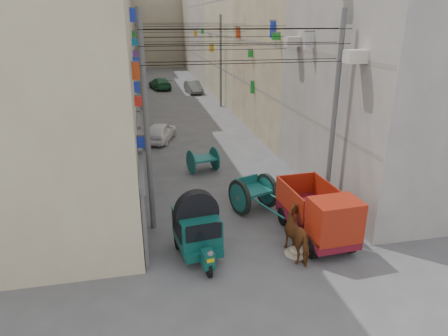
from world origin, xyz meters
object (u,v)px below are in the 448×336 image
object	(u,v)px
horse	(300,234)
distant_car_green	(160,83)
tonga_cart	(253,193)
second_cart	(203,160)
mini_truck	(322,219)
auto_rickshaw	(197,227)
distant_car_grey	(193,87)
distant_car_white	(160,132)
feed_sack	(297,250)

from	to	relation	value
horse	distant_car_green	xyz separation A→B (m)	(-2.50, 36.02, -0.15)
tonga_cart	second_cart	bearing A→B (deg)	85.97
tonga_cart	mini_truck	world-z (taller)	mini_truck
distant_car_green	second_cart	bearing A→B (deg)	79.88
second_cart	horse	world-z (taller)	horse
mini_truck	distant_car_green	xyz separation A→B (m)	(-3.53, 35.44, -0.34)
auto_rickshaw	distant_car_green	xyz separation A→B (m)	(0.90, 35.29, -0.42)
distant_car_grey	horse	bearing A→B (deg)	-96.94
mini_truck	distant_car_white	bearing A→B (deg)	105.53
tonga_cart	horse	bearing A→B (deg)	-100.01
mini_truck	horse	distance (m)	1.20
horse	mini_truck	bearing A→B (deg)	-155.86
tonga_cart	distant_car_white	xyz separation A→B (m)	(-3.19, 11.21, -0.15)
second_cart	feed_sack	distance (m)	8.75
auto_rickshaw	mini_truck	world-z (taller)	mini_truck
auto_rickshaw	tonga_cart	bearing A→B (deg)	39.16
auto_rickshaw	tonga_cart	distance (m)	4.06
horse	distant_car_white	bearing A→B (deg)	-80.66
mini_truck	feed_sack	size ratio (longest dim) A/B	6.81
second_cart	distant_car_grey	world-z (taller)	distant_car_grey
second_cart	distant_car_green	world-z (taller)	distant_car_green
second_cart	horse	size ratio (longest dim) A/B	0.90
distant_car_grey	mini_truck	bearing A→B (deg)	-95.13
auto_rickshaw	horse	size ratio (longest dim) A/B	1.40
mini_truck	feed_sack	xyz separation A→B (m)	(-1.04, -0.49, -0.85)
tonga_cart	feed_sack	distance (m)	3.66
feed_sack	distant_car_grey	xyz separation A→B (m)	(0.94, 32.64, 0.51)
auto_rickshaw	distant_car_white	size ratio (longest dim) A/B	0.72
distant_car_white	horse	bearing A→B (deg)	123.81
auto_rickshaw	tonga_cart	xyz separation A→B (m)	(2.81, 2.92, -0.29)
second_cart	feed_sack	size ratio (longest dim) A/B	3.06
auto_rickshaw	mini_truck	distance (m)	4.43
second_cart	distant_car_green	xyz separation A→B (m)	(-0.57, 27.41, -0.02)
horse	tonga_cart	bearing A→B (deg)	-85.81
tonga_cart	second_cart	world-z (taller)	tonga_cart
feed_sack	distant_car_white	xyz separation A→B (m)	(-3.76, 14.77, 0.49)
tonga_cart	feed_sack	bearing A→B (deg)	-99.95
mini_truck	distant_car_green	world-z (taller)	mini_truck
tonga_cart	distant_car_grey	distance (m)	29.12
feed_sack	distant_car_grey	world-z (taller)	distant_car_grey
horse	feed_sack	bearing A→B (deg)	-88.29
second_cart	horse	xyz separation A→B (m)	(1.92, -8.61, 0.13)
tonga_cart	distant_car_grey	size ratio (longest dim) A/B	0.90
auto_rickshaw	feed_sack	world-z (taller)	auto_rickshaw
auto_rickshaw	distant_car_grey	xyz separation A→B (m)	(4.32, 32.00, -0.42)
mini_truck	distant_car_grey	size ratio (longest dim) A/B	0.96
second_cart	distant_car_grey	bearing A→B (deg)	68.88
horse	auto_rickshaw	bearing A→B (deg)	-16.97
auto_rickshaw	distant_car_green	bearing A→B (deg)	81.62
distant_car_grey	auto_rickshaw	bearing A→B (deg)	-103.01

